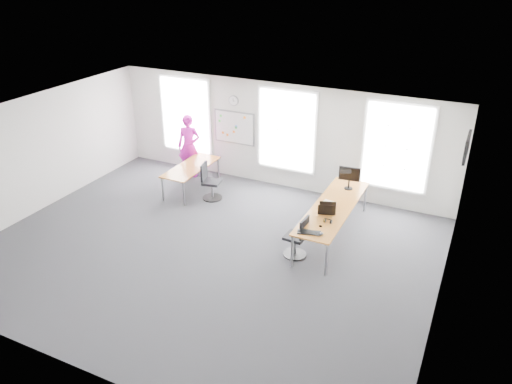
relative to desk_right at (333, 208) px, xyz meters
The scene contains 24 objects.
floor 3.10m from the desk_right, 142.16° to the right, with size 10.00×10.00×0.00m, color #28282D.
ceiling 3.75m from the desk_right, 142.16° to the right, with size 10.00×10.00×0.00m, color white.
wall_back 3.29m from the desk_right, 137.72° to the left, with size 10.00×10.00×0.00m, color silver.
wall_front 6.35m from the desk_right, 112.10° to the right, with size 10.00×10.00×0.00m, color silver.
wall_left 7.64m from the desk_right, 165.97° to the right, with size 10.00×10.00×0.00m, color silver.
wall_right 3.29m from the desk_right, 35.05° to the right, with size 10.00×10.00×0.00m, color silver.
window_left 5.86m from the desk_right, 158.40° to the left, with size 1.60×0.06×2.20m, color silver.
window_mid 3.12m from the desk_right, 134.26° to the left, with size 1.60×0.06×2.20m, color silver.
window_right 2.51m from the desk_right, 66.44° to the left, with size 1.60×0.06×2.20m, color silver.
desk_right is the anchor object (origin of this frame).
desk_left 4.46m from the desk_right, behind, with size 0.80×1.99×0.73m.
chair_right 1.27m from the desk_right, 110.26° to the right, with size 0.52×0.52×0.98m.
chair_left 3.70m from the desk_right, behind, with size 0.55×0.55×1.03m.
person 5.24m from the desk_right, 162.10° to the left, with size 0.69×0.45×1.89m, color #CE17AB.
whiteboard 4.36m from the desk_right, 150.26° to the left, with size 1.20×0.03×0.90m, color white.
wall_clock 4.57m from the desk_right, 150.26° to the left, with size 0.30×0.30×0.04m, color gray.
tv 3.22m from the desk_right, 24.18° to the left, with size 0.06×0.90×0.55m, color black.
keyboard 1.41m from the desk_right, 93.46° to the right, with size 0.50×0.18×0.02m, color black.
mouse 1.38m from the desk_right, 82.92° to the right, with size 0.08×0.12×0.05m, color black.
lens_cap 1.04m from the desk_right, 87.76° to the right, with size 0.07×0.07×0.01m, color black.
headphones 0.84m from the desk_right, 81.03° to the right, with size 0.18×0.10×0.11m.
laptop_sleeve 0.52m from the desk_right, 90.64° to the right, with size 0.39×0.32×0.30m.
paper_stack 0.15m from the desk_right, 151.45° to the right, with size 0.30×0.22×0.10m, color beige.
monitor 1.14m from the desk_right, 87.28° to the left, with size 0.53×0.22×0.59m.
Camera 1 is at (5.20, -8.25, 6.17)m, focal length 35.00 mm.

